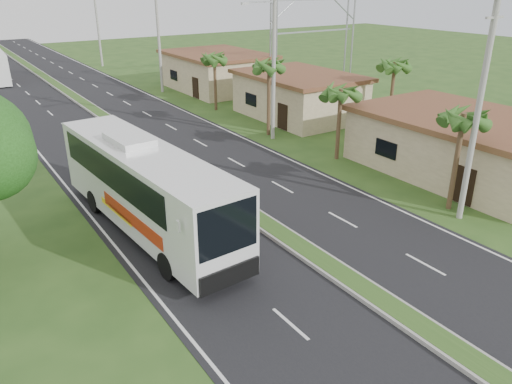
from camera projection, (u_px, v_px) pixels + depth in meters
ground at (364, 292)px, 18.86m from camera, size 180.00×180.00×0.00m
road_asphalt at (155, 151)px, 34.19m from camera, size 14.00×160.00×0.02m
median_strip at (155, 150)px, 34.15m from camera, size 1.20×160.00×0.18m
lane_edge_left at (53, 171)px, 30.79m from camera, size 0.12×160.00×0.01m
lane_edge_right at (238, 136)px, 37.59m from camera, size 0.12×160.00×0.01m
shop_near at (464, 144)px, 29.87m from camera, size 8.60×12.60×3.52m
shop_mid at (299, 95)px, 42.10m from camera, size 7.60×10.60×3.67m
shop_far at (217, 71)px, 52.80m from camera, size 8.60×11.60×3.82m
palm_verge_a at (463, 119)px, 23.87m from camera, size 2.40×2.40×5.45m
palm_verge_b at (341, 93)px, 31.12m from camera, size 2.40×2.40×5.05m
palm_verge_c at (269, 66)px, 35.88m from camera, size 2.40×2.40×5.85m
palm_verge_d at (214, 58)px, 43.25m from camera, size 2.40×2.40×5.25m
palm_behind_shop at (395, 65)px, 37.30m from camera, size 2.40×2.40×5.65m
utility_pole_a at (479, 105)px, 22.48m from camera, size 1.60×0.28×11.00m
utility_pole_b at (274, 52)px, 34.50m from camera, size 3.20×0.28×12.00m
utility_pole_c at (159, 35)px, 50.07m from camera, size 1.60×0.28×11.00m
utility_pole_d at (98, 24)px, 65.50m from camera, size 1.60×0.28×10.50m
billboard_lattice at (314, 23)px, 50.34m from camera, size 10.18×1.18×12.07m
coach_bus_main at (145, 183)px, 22.59m from camera, size 3.64×13.44×4.30m
motorcyclist at (187, 189)px, 25.82m from camera, size 1.73×0.61×2.36m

